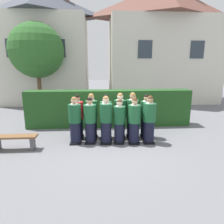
{
  "coord_description": "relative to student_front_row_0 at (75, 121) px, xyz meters",
  "views": [
    {
      "loc": [
        -0.48,
        -6.6,
        2.67
      ],
      "look_at": [
        0.0,
        0.26,
        1.05
      ],
      "focal_mm": 32.04,
      "sensor_mm": 36.0,
      "label": 1
    }
  ],
  "objects": [
    {
      "name": "ground_plane",
      "position": [
        1.29,
        -0.06,
        -0.78
      ],
      "size": [
        60.0,
        60.0,
        0.0
      ],
      "primitive_type": "plane",
      "color": "slate"
    },
    {
      "name": "student_front_row_0",
      "position": [
        0.0,
        0.0,
        0.0
      ],
      "size": [
        0.43,
        0.47,
        1.64
      ],
      "color": "black",
      "rests_on": "ground"
    },
    {
      "name": "student_front_row_1",
      "position": [
        0.52,
        0.01,
        -0.02
      ],
      "size": [
        0.42,
        0.52,
        1.61
      ],
      "color": "black",
      "rests_on": "ground"
    },
    {
      "name": "student_front_row_2",
      "position": [
        1.07,
        -0.06,
        0.01
      ],
      "size": [
        0.43,
        0.51,
        1.66
      ],
      "color": "black",
      "rests_on": "ground"
    },
    {
      "name": "student_front_row_3",
      "position": [
        1.52,
        -0.08,
        -0.04
      ],
      "size": [
        0.42,
        0.52,
        1.55
      ],
      "color": "black",
      "rests_on": "ground"
    },
    {
      "name": "student_front_row_4",
      "position": [
        2.03,
        -0.13,
        -0.02
      ],
      "size": [
        0.42,
        0.48,
        1.61
      ],
      "color": "black",
      "rests_on": "ground"
    },
    {
      "name": "student_front_row_5",
      "position": [
        2.56,
        -0.12,
        0.01
      ],
      "size": [
        0.44,
        0.54,
        1.67
      ],
      "color": "black",
      "rests_on": "ground"
    },
    {
      "name": "student_in_red_blazer",
      "position": [
        0.04,
        0.51,
        -0.0
      ],
      "size": [
        0.43,
        0.52,
        1.64
      ],
      "color": "black",
      "rests_on": "ground"
    },
    {
      "name": "student_rear_row_1",
      "position": [
        0.56,
        0.5,
        0.02
      ],
      "size": [
        0.44,
        0.5,
        1.68
      ],
      "color": "black",
      "rests_on": "ground"
    },
    {
      "name": "student_rear_row_2",
      "position": [
        1.08,
        0.44,
        -0.0
      ],
      "size": [
        0.43,
        0.53,
        1.64
      ],
      "color": "black",
      "rests_on": "ground"
    },
    {
      "name": "student_rear_row_3",
      "position": [
        1.6,
        0.44,
        0.03
      ],
      "size": [
        0.45,
        0.56,
        1.7
      ],
      "color": "black",
      "rests_on": "ground"
    },
    {
      "name": "student_rear_row_4",
      "position": [
        2.06,
        0.42,
        0.03
      ],
      "size": [
        0.44,
        0.49,
        1.71
      ],
      "color": "black",
      "rests_on": "ground"
    },
    {
      "name": "student_rear_row_5",
      "position": [
        2.57,
        0.39,
        -0.0
      ],
      "size": [
        0.43,
        0.49,
        1.64
      ],
      "color": "black",
      "rests_on": "ground"
    },
    {
      "name": "hedge",
      "position": [
        1.29,
        1.99,
        0.02
      ],
      "size": [
        7.16,
        0.7,
        1.6
      ],
      "color": "#214C1E",
      "rests_on": "ground"
    },
    {
      "name": "school_building_main",
      "position": [
        5.51,
        8.37,
        3.38
      ],
      "size": [
        8.01,
        4.33,
        8.12
      ],
      "color": "beige",
      "rests_on": "ground"
    },
    {
      "name": "school_building_annex",
      "position": [
        -3.0,
        8.72,
        3.18
      ],
      "size": [
        6.38,
        4.51,
        7.75
      ],
      "color": "beige",
      "rests_on": "ground"
    },
    {
      "name": "oak_tree_left",
      "position": [
        -2.78,
        5.92,
        2.71
      ],
      "size": [
        3.2,
        3.2,
        5.11
      ],
      "color": "brown",
      "rests_on": "ground"
    },
    {
      "name": "wooden_bench",
      "position": [
        -1.88,
        -0.45,
        -0.43
      ],
      "size": [
        1.4,
        0.36,
        0.48
      ],
      "color": "brown",
      "rests_on": "ground"
    }
  ]
}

